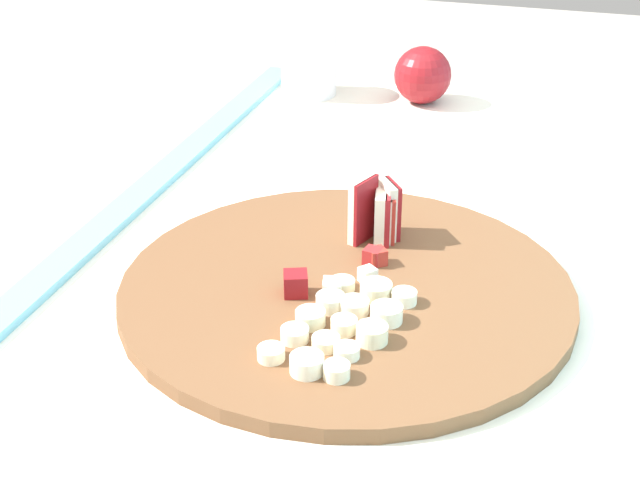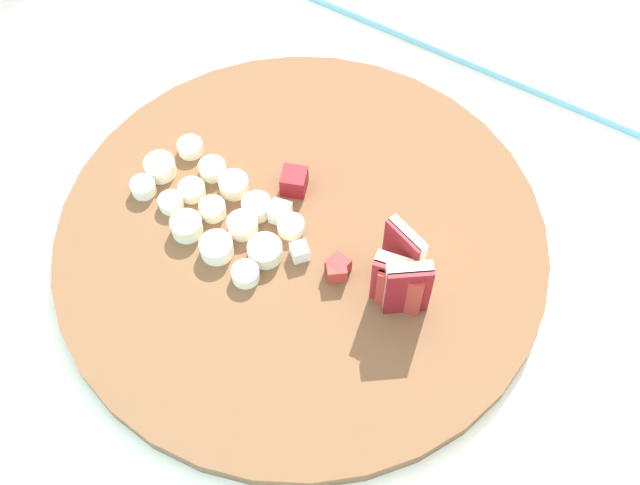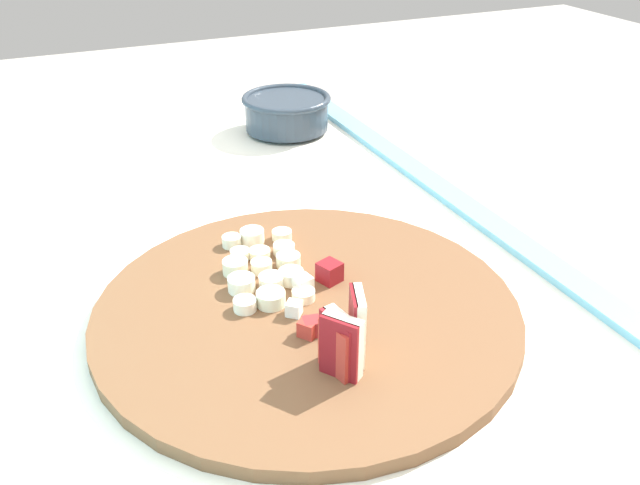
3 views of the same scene
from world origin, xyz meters
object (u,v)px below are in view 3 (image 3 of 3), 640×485
object	(u,v)px
cutting_board	(307,311)
banana_slice_rows	(263,268)
apple_dice_pile	(315,295)
apple_wedge_fan	(344,341)
ceramic_bowl	(286,111)

from	to	relation	value
cutting_board	banana_slice_rows	size ratio (longest dim) A/B	2.67
apple_dice_pile	apple_wedge_fan	bearing A→B (deg)	170.42
apple_wedge_fan	ceramic_bowl	world-z (taller)	apple_wedge_fan
apple_wedge_fan	ceramic_bowl	size ratio (longest dim) A/B	0.45
ceramic_bowl	apple_dice_pile	bearing A→B (deg)	161.51
apple_wedge_fan	banana_slice_rows	world-z (taller)	apple_wedge_fan
apple_wedge_fan	banana_slice_rows	distance (m)	0.18
cutting_board	banana_slice_rows	world-z (taller)	banana_slice_rows
apple_wedge_fan	banana_slice_rows	size ratio (longest dim) A/B	0.42
cutting_board	apple_dice_pile	size ratio (longest dim) A/B	4.15
banana_slice_rows	cutting_board	bearing A→B (deg)	-165.58
cutting_board	banana_slice_rows	xyz separation A→B (m)	(0.08, 0.02, 0.01)
apple_wedge_fan	ceramic_bowl	distance (m)	0.64
cutting_board	ceramic_bowl	xyz separation A→B (m)	(0.51, -0.18, 0.03)
cutting_board	apple_wedge_fan	world-z (taller)	apple_wedge_fan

